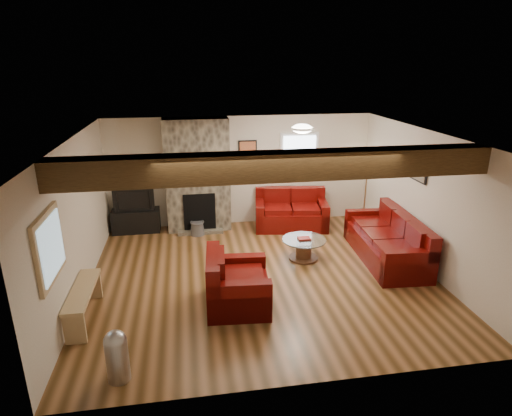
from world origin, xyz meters
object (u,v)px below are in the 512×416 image
at_px(loveseat, 291,209).
at_px(tv_cabinet, 136,221).
at_px(sofa_three, 386,237).
at_px(armchair_red, 238,280).
at_px(floor_lamp, 368,164).
at_px(coffee_table, 304,249).
at_px(television, 134,199).

height_order(loveseat, tv_cabinet, loveseat).
distance_m(sofa_three, armchair_red, 3.24).
distance_m(sofa_three, floor_lamp, 2.10).
relative_size(sofa_three, coffee_table, 2.70).
bearing_deg(coffee_table, armchair_red, -135.33).
xyz_separation_m(loveseat, floor_lamp, (1.72, -0.09, 1.01)).
distance_m(loveseat, television, 3.51).
relative_size(sofa_three, loveseat, 1.40).
bearing_deg(loveseat, tv_cabinet, -176.27).
bearing_deg(floor_lamp, armchair_red, -137.82).
bearing_deg(tv_cabinet, floor_lamp, -4.25).
relative_size(loveseat, tv_cabinet, 1.56).
bearing_deg(television, sofa_three, -24.31).
xyz_separation_m(loveseat, television, (-3.48, 0.30, 0.34)).
xyz_separation_m(loveseat, armchair_red, (-1.61, -3.11, 0.01)).
bearing_deg(coffee_table, television, 149.40).
xyz_separation_m(coffee_table, television, (-3.33, 1.97, 0.56)).
bearing_deg(armchair_red, loveseat, -23.06).
height_order(sofa_three, coffee_table, sofa_three).
height_order(armchair_red, coffee_table, armchair_red).
bearing_deg(tv_cabinet, television, 0.00).
bearing_deg(loveseat, coffee_table, -86.60).
bearing_deg(tv_cabinet, coffee_table, -30.60).
xyz_separation_m(sofa_three, armchair_red, (-3.01, -1.20, -0.00)).
distance_m(loveseat, coffee_table, 1.69).
xyz_separation_m(sofa_three, coffee_table, (-1.56, 0.24, -0.23)).
height_order(sofa_three, television, television).
xyz_separation_m(armchair_red, floor_lamp, (3.33, 3.02, 1.00)).
height_order(television, floor_lamp, floor_lamp).
distance_m(tv_cabinet, television, 0.51).
relative_size(armchair_red, television, 1.24).
distance_m(armchair_red, coffee_table, 2.06).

